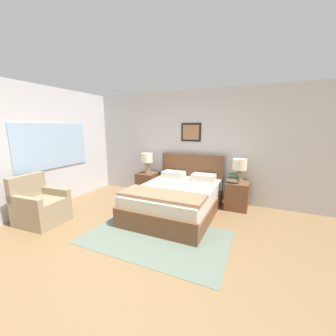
{
  "coord_description": "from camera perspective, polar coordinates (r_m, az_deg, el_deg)",
  "views": [
    {
      "loc": [
        1.58,
        -1.94,
        1.75
      ],
      "look_at": [
        -0.01,
        1.57,
        0.98
      ],
      "focal_mm": 22.0,
      "sensor_mm": 36.0,
      "label": 1
    }
  ],
  "objects": [
    {
      "name": "bed",
      "position": [
        4.27,
        2.28,
        -8.44
      ],
      "size": [
        1.53,
        2.06,
        1.11
      ],
      "color": "brown",
      "rests_on": "ground_plane"
    },
    {
      "name": "armchair",
      "position": [
        4.53,
        -31.93,
        -9.12
      ],
      "size": [
        0.8,
        0.74,
        0.89
      ],
      "rotation": [
        0.0,
        0.0,
        -1.49
      ],
      "color": "#998466",
      "rests_on": "ground_plane"
    },
    {
      "name": "table_lamp_by_door",
      "position": [
        4.57,
        19.2,
        0.34
      ],
      "size": [
        0.29,
        0.29,
        0.51
      ],
      "color": "gray",
      "rests_on": "nightstand_by_door"
    },
    {
      "name": "wall_left",
      "position": [
        5.41,
        -27.14,
        5.32
      ],
      "size": [
        0.08,
        5.25,
        2.6
      ],
      "color": "silver",
      "rests_on": "ground_plane"
    },
    {
      "name": "book_paperback_top",
      "position": [
        4.58,
        17.55,
        -1.84
      ],
      "size": [
        0.17,
        0.23,
        0.04
      ],
      "rotation": [
        0.0,
        0.0,
        -0.03
      ],
      "color": "#4C7551",
      "rests_on": "book_slim_near_top"
    },
    {
      "name": "table_lamp_near_window",
      "position": [
        5.25,
        -5.83,
        2.27
      ],
      "size": [
        0.29,
        0.29,
        0.51
      ],
      "color": "gray",
      "rests_on": "nightstand_near_window"
    },
    {
      "name": "book_thick_bottom",
      "position": [
        4.61,
        17.44,
        -3.58
      ],
      "size": [
        0.24,
        0.31,
        0.03
      ],
      "rotation": [
        0.0,
        0.0,
        0.17
      ],
      "color": "#232328",
      "rests_on": "nightstand_by_door"
    },
    {
      "name": "ground_plane",
      "position": [
        3.05,
        -13.18,
        -23.97
      ],
      "size": [
        16.0,
        16.0,
        0.0
      ],
      "primitive_type": "plane",
      "color": "olive"
    },
    {
      "name": "nightstand_near_window",
      "position": [
        5.4,
        -5.62,
        -4.38
      ],
      "size": [
        0.47,
        0.52,
        0.59
      ],
      "color": "brown",
      "rests_on": "ground_plane"
    },
    {
      "name": "book_slim_near_top",
      "position": [
        4.59,
        17.52,
        -2.26
      ],
      "size": [
        0.23,
        0.3,
        0.03
      ],
      "rotation": [
        0.0,
        0.0,
        0.17
      ],
      "color": "#232328",
      "rests_on": "book_novel_upper"
    },
    {
      "name": "area_rug_main",
      "position": [
        3.51,
        -3.28,
        -18.49
      ],
      "size": [
        2.28,
        1.42,
        0.01
      ],
      "color": "slate",
      "rests_on": "ground_plane"
    },
    {
      "name": "book_hardcover_middle",
      "position": [
        4.61,
        17.47,
        -3.13
      ],
      "size": [
        0.24,
        0.26,
        0.04
      ],
      "rotation": [
        0.0,
        0.0,
        -0.13
      ],
      "color": "beige",
      "rests_on": "book_thick_bottom"
    },
    {
      "name": "wall_back",
      "position": [
        5.09,
        6.27,
        6.19
      ],
      "size": [
        7.63,
        0.09,
        2.6
      ],
      "color": "silver",
      "rests_on": "ground_plane"
    },
    {
      "name": "nightstand_by_door",
      "position": [
        4.74,
        18.56,
        -7.18
      ],
      "size": [
        0.47,
        0.52,
        0.59
      ],
      "color": "brown",
      "rests_on": "ground_plane"
    },
    {
      "name": "book_novel_upper",
      "position": [
        4.6,
        17.5,
        -2.64
      ],
      "size": [
        0.16,
        0.25,
        0.04
      ],
      "rotation": [
        0.0,
        0.0,
        0.04
      ],
      "color": "beige",
      "rests_on": "book_hardcover_middle"
    }
  ]
}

